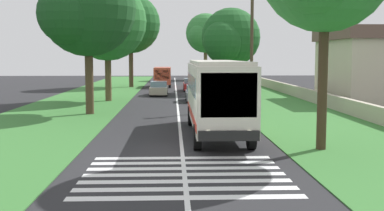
{
  "coord_description": "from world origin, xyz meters",
  "views": [
    {
      "loc": [
        -19.97,
        0.38,
        3.96
      ],
      "look_at": [
        3.36,
        -0.54,
        1.6
      ],
      "focal_mm": 45.81,
      "sensor_mm": 36.0,
      "label": 1
    }
  ],
  "objects_px": {
    "trailing_car_2": "(191,85)",
    "utility_pole": "(252,47)",
    "trailing_car_1": "(159,89)",
    "roadside_tree_right_1": "(229,39)",
    "roadside_tree_left_0": "(104,24)",
    "coach_bus": "(216,93)",
    "roadside_tree_left_1": "(86,11)",
    "roadside_building": "(378,64)",
    "trailing_car_0": "(196,94)",
    "roadside_tree_left_2": "(129,26)",
    "roadside_tree_right_0": "(205,34)",
    "trailing_minibus_0": "(163,75)"
  },
  "relations": [
    {
      "from": "trailing_car_2",
      "to": "utility_pole",
      "type": "bearing_deg",
      "value": -168.67
    },
    {
      "from": "trailing_car_1",
      "to": "roadside_tree_right_1",
      "type": "height_order",
      "value": "roadside_tree_right_1"
    },
    {
      "from": "trailing_car_1",
      "to": "roadside_tree_left_0",
      "type": "relative_size",
      "value": 0.42
    },
    {
      "from": "coach_bus",
      "to": "roadside_tree_left_1",
      "type": "distance_m",
      "value": 13.1
    },
    {
      "from": "roadside_tree_left_1",
      "to": "roadside_building",
      "type": "relative_size",
      "value": 0.97
    },
    {
      "from": "trailing_car_0",
      "to": "coach_bus",
      "type": "bearing_deg",
      "value": -179.59
    },
    {
      "from": "coach_bus",
      "to": "roadside_tree_left_0",
      "type": "relative_size",
      "value": 1.08
    },
    {
      "from": "trailing_car_0",
      "to": "utility_pole",
      "type": "xyz_separation_m",
      "value": [
        -6.01,
        -3.92,
        4.0
      ]
    },
    {
      "from": "trailing_car_2",
      "to": "roadside_tree_left_0",
      "type": "bearing_deg",
      "value": 148.32
    },
    {
      "from": "roadside_tree_left_0",
      "to": "roadside_tree_left_2",
      "type": "relative_size",
      "value": 0.88
    },
    {
      "from": "coach_bus",
      "to": "roadside_tree_right_0",
      "type": "height_order",
      "value": "roadside_tree_right_0"
    },
    {
      "from": "roadside_tree_right_0",
      "to": "trailing_car_1",
      "type": "bearing_deg",
      "value": 168.45
    },
    {
      "from": "trailing_car_0",
      "to": "roadside_building",
      "type": "xyz_separation_m",
      "value": [
        0.52,
        -16.44,
        2.62
      ]
    },
    {
      "from": "coach_bus",
      "to": "trailing_car_1",
      "type": "relative_size",
      "value": 2.6
    },
    {
      "from": "roadside_tree_left_0",
      "to": "utility_pole",
      "type": "bearing_deg",
      "value": -117.3
    },
    {
      "from": "trailing_car_1",
      "to": "trailing_minibus_0",
      "type": "bearing_deg",
      "value": -0.46
    },
    {
      "from": "trailing_car_0",
      "to": "roadside_tree_left_0",
      "type": "distance_m",
      "value": 10.03
    },
    {
      "from": "coach_bus",
      "to": "trailing_car_1",
      "type": "xyz_separation_m",
      "value": [
        25.23,
        3.59,
        -1.48
      ]
    },
    {
      "from": "trailing_car_0",
      "to": "roadside_tree_right_1",
      "type": "bearing_deg",
      "value": -20.83
    },
    {
      "from": "trailing_car_2",
      "to": "roadside_tree_left_0",
      "type": "height_order",
      "value": "roadside_tree_left_0"
    },
    {
      "from": "trailing_car_0",
      "to": "roadside_tree_left_2",
      "type": "bearing_deg",
      "value": 20.57
    },
    {
      "from": "trailing_car_1",
      "to": "roadside_tree_left_2",
      "type": "bearing_deg",
      "value": 16.89
    },
    {
      "from": "roadside_tree_left_0",
      "to": "roadside_tree_right_0",
      "type": "xyz_separation_m",
      "value": [
        39.97,
        -11.34,
        0.88
      ]
    },
    {
      "from": "roadside_tree_right_1",
      "to": "utility_pole",
      "type": "xyz_separation_m",
      "value": [
        -16.9,
        0.22,
        -1.15
      ]
    },
    {
      "from": "trailing_car_2",
      "to": "roadside_building",
      "type": "bearing_deg",
      "value": -127.67
    },
    {
      "from": "roadside_building",
      "to": "roadside_tree_left_0",
      "type": "bearing_deg",
      "value": 90.93
    },
    {
      "from": "roadside_building",
      "to": "utility_pole",
      "type": "bearing_deg",
      "value": 117.54
    },
    {
      "from": "roadside_tree_left_0",
      "to": "coach_bus",
      "type": "bearing_deg",
      "value": -156.56
    },
    {
      "from": "trailing_car_1",
      "to": "roadside_tree_left_1",
      "type": "bearing_deg",
      "value": 164.68
    },
    {
      "from": "trailing_minibus_0",
      "to": "roadside_tree_left_2",
      "type": "height_order",
      "value": "roadside_tree_left_2"
    },
    {
      "from": "trailing_minibus_0",
      "to": "roadside_tree_right_1",
      "type": "xyz_separation_m",
      "value": [
        -9.34,
        -7.5,
        4.27
      ]
    },
    {
      "from": "roadside_tree_left_2",
      "to": "roadside_tree_right_1",
      "type": "xyz_separation_m",
      "value": [
        -9.2,
        -11.68,
        -2.0
      ]
    },
    {
      "from": "roadside_tree_right_0",
      "to": "roadside_tree_left_0",
      "type": "bearing_deg",
      "value": 164.16
    },
    {
      "from": "roadside_tree_left_1",
      "to": "roadside_building",
      "type": "xyz_separation_m",
      "value": [
        9.89,
        -24.3,
        -3.68
      ]
    },
    {
      "from": "trailing_minibus_0",
      "to": "trailing_car_1",
      "type": "bearing_deg",
      "value": 179.54
    },
    {
      "from": "trailing_car_2",
      "to": "roadside_tree_left_2",
      "type": "xyz_separation_m",
      "value": [
        6.93,
        7.61,
        7.15
      ]
    },
    {
      "from": "trailing_car_0",
      "to": "roadside_tree_right_1",
      "type": "relative_size",
      "value": 0.47
    },
    {
      "from": "roadside_tree_left_1",
      "to": "trailing_car_2",
      "type": "bearing_deg",
      "value": -19.39
    },
    {
      "from": "trailing_minibus_0",
      "to": "roadside_tree_left_1",
      "type": "distance_m",
      "value": 30.42
    },
    {
      "from": "trailing_minibus_0",
      "to": "utility_pole",
      "type": "distance_m",
      "value": 27.41
    },
    {
      "from": "trailing_car_2",
      "to": "roadside_tree_left_0",
      "type": "distance_m",
      "value": 16.48
    },
    {
      "from": "trailing_car_2",
      "to": "roadside_tree_right_0",
      "type": "xyz_separation_m",
      "value": [
        26.94,
        -3.3,
        6.97
      ]
    },
    {
      "from": "trailing_car_0",
      "to": "trailing_minibus_0",
      "type": "bearing_deg",
      "value": 9.41
    },
    {
      "from": "trailing_car_0",
      "to": "roadside_tree_left_1",
      "type": "relative_size",
      "value": 0.42
    },
    {
      "from": "trailing_car_1",
      "to": "roadside_building",
      "type": "distance_m",
      "value": 21.0
    },
    {
      "from": "trailing_car_1",
      "to": "roadside_tree_left_2",
      "type": "xyz_separation_m",
      "value": [
        13.42,
        4.08,
        7.15
      ]
    },
    {
      "from": "coach_bus",
      "to": "roadside_tree_left_1",
      "type": "height_order",
      "value": "roadside_tree_left_1"
    },
    {
      "from": "trailing_car_2",
      "to": "trailing_minibus_0",
      "type": "bearing_deg",
      "value": 25.86
    },
    {
      "from": "coach_bus",
      "to": "utility_pole",
      "type": "relative_size",
      "value": 1.25
    },
    {
      "from": "roadside_tree_right_1",
      "to": "roadside_tree_right_0",
      "type": "bearing_deg",
      "value": 1.51
    }
  ]
}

